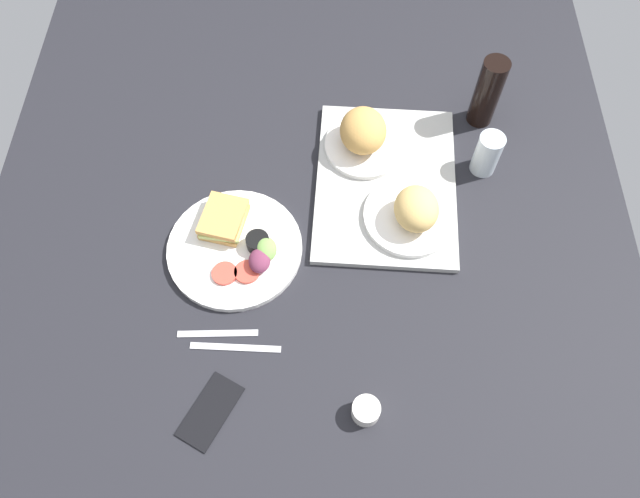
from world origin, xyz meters
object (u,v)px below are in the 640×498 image
(bread_plate_near, at_px, (364,135))
(drinking_glass, at_px, (487,154))
(fork, at_px, (218,333))
(soda_bottle, at_px, (488,92))
(espresso_cup, at_px, (366,411))
(bread_plate_far, at_px, (414,212))
(cell_phone, at_px, (210,411))
(plate_with_salad, at_px, (236,244))
(knife, at_px, (235,347))
(serving_tray, at_px, (386,183))

(bread_plate_near, relative_size, drinking_glass, 1.73)
(bread_plate_near, xyz_separation_m, fork, (0.49, -0.31, -0.06))
(soda_bottle, xyz_separation_m, fork, (0.59, -0.61, -0.09))
(bread_plate_near, xyz_separation_m, espresso_cup, (0.65, -0.00, -0.04))
(bread_plate_far, distance_m, espresso_cup, 0.45)
(cell_phone, bearing_deg, bread_plate_far, 164.65)
(fork, bearing_deg, cell_phone, -91.62)
(plate_with_salad, height_order, cell_phone, plate_with_salad)
(bread_plate_near, relative_size, bread_plate_far, 0.92)
(bread_plate_far, height_order, knife, bread_plate_far)
(bread_plate_far, xyz_separation_m, drinking_glass, (-0.16, 0.18, 0.01))
(cell_phone, bearing_deg, plate_with_salad, -155.28)
(bread_plate_far, height_order, cell_phone, bread_plate_far)
(fork, xyz_separation_m, cell_phone, (0.16, 0.00, 0.00))
(drinking_glass, bearing_deg, espresso_cup, -26.21)
(bread_plate_near, bearing_deg, serving_tray, 27.66)
(knife, bearing_deg, soda_bottle, 49.17)
(bread_plate_near, height_order, bread_plate_far, bread_plate_near)
(serving_tray, distance_m, plate_with_salad, 0.38)
(knife, relative_size, cell_phone, 1.32)
(drinking_glass, bearing_deg, soda_bottle, 176.77)
(plate_with_salad, xyz_separation_m, soda_bottle, (-0.39, 0.59, 0.08))
(drinking_glass, height_order, fork, drinking_glass)
(soda_bottle, height_order, cell_phone, soda_bottle)
(bread_plate_near, relative_size, plate_with_salad, 0.64)
(plate_with_salad, height_order, espresso_cup, plate_with_salad)
(bread_plate_near, xyz_separation_m, soda_bottle, (-0.11, 0.30, 0.04))
(drinking_glass, xyz_separation_m, cell_phone, (0.60, -0.60, -0.05))
(espresso_cup, distance_m, knife, 0.30)
(bread_plate_near, height_order, fork, bread_plate_near)
(fork, xyz_separation_m, knife, (0.03, 0.04, 0.00))
(bread_plate_far, bearing_deg, cell_phone, -43.59)
(knife, height_order, cell_phone, cell_phone)
(drinking_glass, height_order, knife, drinking_glass)
(serving_tray, bearing_deg, bread_plate_near, -152.34)
(fork, height_order, knife, same)
(serving_tray, distance_m, espresso_cup, 0.55)
(bread_plate_far, height_order, fork, bread_plate_far)
(soda_bottle, bearing_deg, cell_phone, -38.87)
(bread_plate_near, xyz_separation_m, drinking_glass, (0.05, 0.29, -0.00))
(drinking_glass, relative_size, soda_bottle, 0.59)
(espresso_cup, xyz_separation_m, knife, (-0.13, -0.27, -0.02))
(bread_plate_near, xyz_separation_m, plate_with_salad, (0.28, -0.29, -0.04))
(espresso_cup, height_order, fork, espresso_cup)
(knife, bearing_deg, cell_phone, -104.58)
(knife, bearing_deg, bread_plate_near, 63.95)
(serving_tray, bearing_deg, cell_phone, -33.73)
(fork, distance_m, knife, 0.05)
(soda_bottle, height_order, knife, soda_bottle)
(knife, bearing_deg, bread_plate_far, 40.60)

